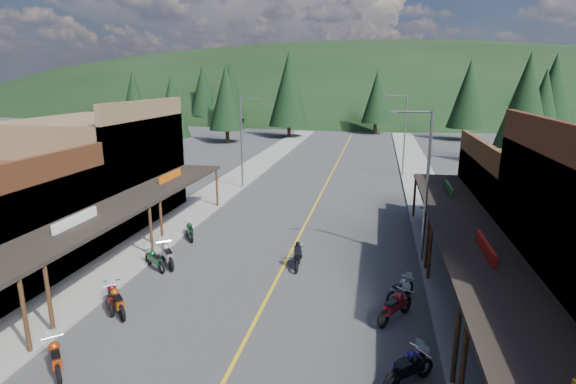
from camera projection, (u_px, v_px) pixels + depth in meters
The scene contains 34 objects.
ground at pixel (253, 326), 17.76m from camera, with size 220.00×220.00×0.00m, color #38383A.
centerline at pixel (319, 198), 36.78m from camera, with size 0.15×90.00×0.01m, color gold.
sidewalk_west at pixel (218, 192), 38.41m from camera, with size 3.40×94.00×0.15m, color gray.
sidewalk_east at pixel (429, 203), 35.11m from camera, with size 3.40×94.00×0.15m, color gray.
shop_west_3 at pixel (100, 170), 30.27m from camera, with size 10.90×10.20×8.20m.
shop_east_3 at pixel (542, 206), 25.27m from camera, with size 10.90×10.20×6.20m.
streetlight_1 at pixel (243, 139), 38.91m from camera, with size 2.16×0.18×8.00m.
streetlight_2 at pixel (424, 180), 22.96m from camera, with size 2.16×0.18×8.00m.
streetlight_3 at pixel (403, 132), 43.88m from camera, with size 2.16×0.18×8.00m.
ridge_hill at pixel (365, 109), 146.12m from camera, with size 310.00×140.00×60.00m, color black.
pine_0 at pixel (134, 96), 82.73m from camera, with size 5.04×5.04×11.00m.
pine_1 at pixel (230, 91), 87.11m from camera, with size 5.88×5.88×12.50m.
pine_2 at pixel (289, 88), 72.86m from camera, with size 6.72×6.72×14.00m.
pine_3 at pixel (377, 97), 78.17m from camera, with size 5.04×5.04×11.00m.
pine_4 at pixel (468, 94), 69.62m from camera, with size 5.88×5.88×12.50m.
pine_5 at pixel (553, 88), 77.81m from camera, with size 6.72×6.72×14.00m.
pine_7 at pixel (203, 90), 94.34m from camera, with size 5.88×5.88×12.50m.
pine_8 at pixel (172, 107), 58.52m from camera, with size 4.48×4.48×10.00m.
pine_9 at pixel (543, 105), 54.43m from camera, with size 4.93×4.93×10.80m.
pine_10 at pixel (226, 98), 67.07m from camera, with size 5.38×5.38×11.60m.
pine_11 at pixel (526, 101), 48.34m from camera, with size 5.82×5.82×12.40m.
bike_west_6 at pixel (56, 356), 14.83m from camera, with size 0.69×2.08×1.19m, color #AF340C, non-canonical shape.
bike_west_7 at pixel (117, 300), 18.55m from camera, with size 0.72×2.17×1.24m, color #A2420B, non-canonical shape.
bike_west_8 at pixel (112, 295), 19.02m from camera, with size 0.70×2.10×1.20m, color maroon, non-canonical shape.
bike_west_9 at pixel (155, 259), 22.89m from camera, with size 0.67×2.00×1.14m, color #0C3D1D, non-canonical shape.
bike_west_10 at pixel (167, 254), 23.34m from camera, with size 0.78×2.35×1.34m, color gray, non-canonical shape.
bike_west_11 at pixel (190, 230), 27.29m from camera, with size 0.67×2.00×1.14m, color #0B3A17, non-canonical shape.
bike_east_6 at pixel (409, 369), 14.22m from camera, with size 0.67×2.01×1.15m, color black, non-canonical shape.
bike_east_7 at pixel (406, 364), 14.44m from camera, with size 0.68×2.03×1.16m, color navy, non-canonical shape.
bike_east_8 at pixel (395, 305), 18.03m from camera, with size 0.77×2.32×1.33m, color maroon, non-canonical shape.
bike_east_9 at pixel (400, 288), 19.75m from camera, with size 0.64×1.93×1.10m, color #9D9DA2, non-canonical shape.
rider_on_bike at pixel (298, 257), 23.12m from camera, with size 0.79×2.01×1.50m.
pedestrian_east_a at pixel (500, 361), 13.93m from camera, with size 0.61×0.40×1.67m, color #262233.
pedestrian_east_b at pixel (426, 208), 30.16m from camera, with size 0.87×0.50×1.79m, color #4F3D32.
Camera 1 is at (4.49, -15.34, 9.49)m, focal length 28.00 mm.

